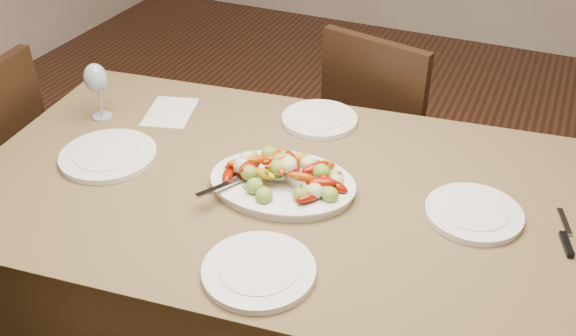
# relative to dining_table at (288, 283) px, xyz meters

# --- Properties ---
(floor) EXTENTS (6.00, 6.00, 0.00)m
(floor) POSITION_rel_dining_table_xyz_m (-0.09, 0.14, -0.38)
(floor) COLOR #391E11
(floor) RESTS_ON ground
(dining_table) EXTENTS (1.95, 1.24, 0.76)m
(dining_table) POSITION_rel_dining_table_xyz_m (0.00, 0.00, 0.00)
(dining_table) COLOR brown
(dining_table) RESTS_ON ground
(chair_far) EXTENTS (0.51, 0.51, 0.95)m
(chair_far) POSITION_rel_dining_table_xyz_m (0.08, 0.86, 0.10)
(chair_far) COLOR black
(chair_far) RESTS_ON ground
(serving_platter) EXTENTS (0.43, 0.34, 0.02)m
(serving_platter) POSITION_rel_dining_table_xyz_m (-0.01, -0.02, 0.39)
(serving_platter) COLOR white
(serving_platter) RESTS_ON dining_table
(roasted_vegetables) EXTENTS (0.35, 0.26, 0.09)m
(roasted_vegetables) POSITION_rel_dining_table_xyz_m (-0.01, -0.02, 0.45)
(roasted_vegetables) COLOR #7B0F02
(roasted_vegetables) RESTS_ON serving_platter
(serving_spoon) EXTENTS (0.28, 0.16, 0.03)m
(serving_spoon) POSITION_rel_dining_table_xyz_m (-0.07, -0.06, 0.43)
(serving_spoon) COLOR #9EA0A8
(serving_spoon) RESTS_ON serving_platter
(plate_left) EXTENTS (0.29, 0.29, 0.02)m
(plate_left) POSITION_rel_dining_table_xyz_m (-0.56, -0.09, 0.39)
(plate_left) COLOR white
(plate_left) RESTS_ON dining_table
(plate_right) EXTENTS (0.26, 0.26, 0.02)m
(plate_right) POSITION_rel_dining_table_xyz_m (0.51, 0.07, 0.39)
(plate_right) COLOR white
(plate_right) RESTS_ON dining_table
(plate_far) EXTENTS (0.25, 0.25, 0.02)m
(plate_far) POSITION_rel_dining_table_xyz_m (-0.05, 0.38, 0.39)
(plate_far) COLOR white
(plate_far) RESTS_ON dining_table
(plate_near) EXTENTS (0.27, 0.27, 0.02)m
(plate_near) POSITION_rel_dining_table_xyz_m (0.08, -0.36, 0.39)
(plate_near) COLOR white
(plate_near) RESTS_ON dining_table
(wine_glass) EXTENTS (0.08, 0.08, 0.20)m
(wine_glass) POSITION_rel_dining_table_xyz_m (-0.73, 0.11, 0.48)
(wine_glass) COLOR #8C99A5
(wine_glass) RESTS_ON dining_table
(menu_card) EXTENTS (0.20, 0.24, 0.00)m
(menu_card) POSITION_rel_dining_table_xyz_m (-0.54, 0.23, 0.38)
(menu_card) COLOR silver
(menu_card) RESTS_ON dining_table
(table_knife) EXTENTS (0.08, 0.20, 0.01)m
(table_knife) POSITION_rel_dining_table_xyz_m (0.74, 0.08, 0.38)
(table_knife) COLOR #9EA0A8
(table_knife) RESTS_ON dining_table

